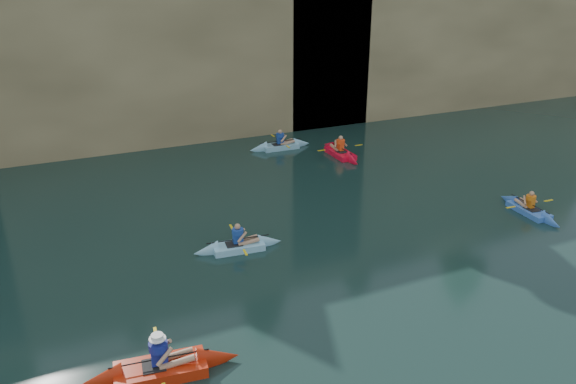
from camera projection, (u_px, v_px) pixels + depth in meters
name	position (u px, v px, depth m)	size (l,w,h in m)	color
cliff	(103.00, 19.00, 34.66)	(70.00, 16.00, 12.00)	tan
cliff_slab_center	(162.00, 36.00, 29.29)	(24.00, 2.40, 11.40)	tan
cliff_slab_east	(464.00, 33.00, 37.13)	(26.00, 2.40, 9.84)	tan
sea_cave_center	(52.00, 128.00, 28.03)	(3.50, 1.00, 3.20)	black
sea_cave_east	(305.00, 91.00, 33.07)	(5.00, 1.00, 4.50)	black
main_kayaker	(161.00, 368.00, 13.56)	(3.95, 2.60, 1.45)	red
kayaker_ltblue_near	(238.00, 246.00, 19.48)	(3.19, 2.43, 1.24)	#8CCFEA
kayaker_red_far	(340.00, 153.00, 28.94)	(2.60, 3.62, 1.33)	red
kayaker_ltblue_mid	(280.00, 146.00, 30.03)	(3.46, 2.57, 1.31)	#7EBBD3
kayaker_blue_east	(529.00, 210.00, 22.34)	(2.30, 3.30, 1.16)	#3C71CC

